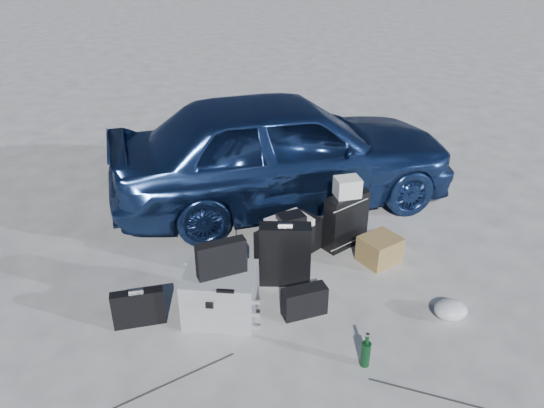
# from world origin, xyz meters

# --- Properties ---
(ground) EXTENTS (60.00, 60.00, 0.00)m
(ground) POSITION_xyz_m (0.00, 0.00, 0.00)
(ground) COLOR beige
(ground) RESTS_ON ground
(car) EXTENTS (3.92, 1.61, 1.33)m
(car) POSITION_xyz_m (0.43, 2.10, 0.66)
(car) COLOR navy
(car) RESTS_ON ground
(pelican_case) EXTENTS (0.72, 0.65, 0.42)m
(pelican_case) POSITION_xyz_m (-0.66, 0.26, 0.21)
(pelican_case) COLOR #999B9D
(pelican_case) RESTS_ON ground
(laptop_bag) EXTENTS (0.41, 0.15, 0.30)m
(laptop_bag) POSITION_xyz_m (-0.64, 0.25, 0.58)
(laptop_bag) COLOR black
(laptop_bag) RESTS_ON pelican_case
(briefcase) EXTENTS (0.42, 0.11, 0.33)m
(briefcase) POSITION_xyz_m (-1.33, 0.32, 0.16)
(briefcase) COLOR black
(briefcase) RESTS_ON ground
(suitcase_left) EXTENTS (0.49, 0.29, 0.60)m
(suitcase_left) POSITION_xyz_m (-0.01, 0.56, 0.30)
(suitcase_left) COLOR black
(suitcase_left) RESTS_ON ground
(suitcase_right) EXTENTS (0.51, 0.35, 0.57)m
(suitcase_right) POSITION_xyz_m (0.77, 1.01, 0.29)
(suitcase_right) COLOR black
(suitcase_right) RESTS_ON ground
(white_carton) EXTENTS (0.24, 0.20, 0.19)m
(white_carton) POSITION_xyz_m (0.75, 1.00, 0.67)
(white_carton) COLOR silver
(white_carton) RESTS_ON suitcase_right
(duffel_bag) EXTENTS (0.73, 0.58, 0.34)m
(duffel_bag) POSITION_xyz_m (0.16, 0.98, 0.17)
(duffel_bag) COLOR black
(duffel_bag) RESTS_ON ground
(flat_box_white) EXTENTS (0.48, 0.42, 0.07)m
(flat_box_white) POSITION_xyz_m (0.16, 0.99, 0.37)
(flat_box_white) COLOR silver
(flat_box_white) RESTS_ON duffel_bag
(flat_box_black) EXTENTS (0.27, 0.21, 0.05)m
(flat_box_black) POSITION_xyz_m (0.17, 0.97, 0.44)
(flat_box_black) COLOR black
(flat_box_black) RESTS_ON flat_box_white
(cardboard_box) EXTENTS (0.44, 0.41, 0.27)m
(cardboard_box) POSITION_xyz_m (0.98, 0.64, 0.13)
(cardboard_box) COLOR olive
(cardboard_box) RESTS_ON ground
(plastic_bag) EXTENTS (0.30, 0.26, 0.16)m
(plastic_bag) POSITION_xyz_m (1.19, -0.29, 0.08)
(plastic_bag) COLOR silver
(plastic_bag) RESTS_ON ground
(messenger_bag) EXTENTS (0.39, 0.17, 0.26)m
(messenger_bag) POSITION_xyz_m (0.02, 0.08, 0.13)
(messenger_bag) COLOR black
(messenger_bag) RESTS_ON ground
(green_bottle) EXTENTS (0.09, 0.09, 0.29)m
(green_bottle) POSITION_xyz_m (0.27, -0.60, 0.14)
(green_bottle) COLOR black
(green_bottle) RESTS_ON ground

